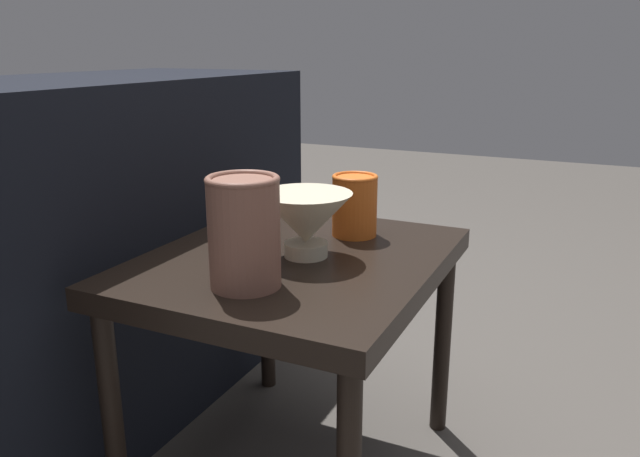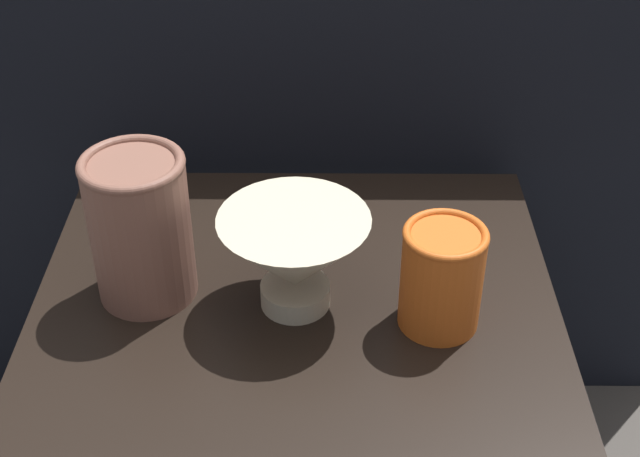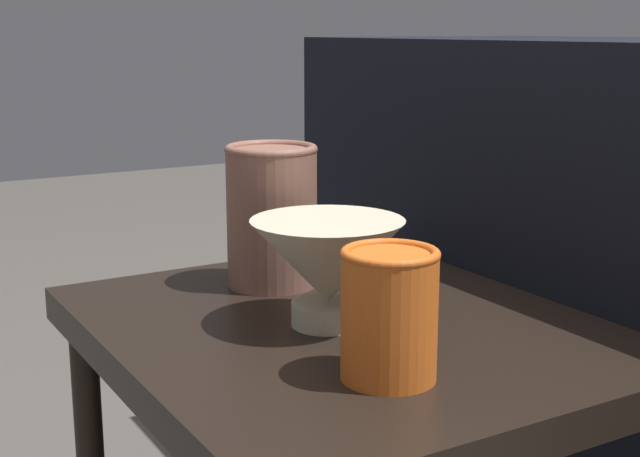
{
  "view_description": "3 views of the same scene",
  "coord_description": "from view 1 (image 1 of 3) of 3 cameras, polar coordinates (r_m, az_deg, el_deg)",
  "views": [
    {
      "loc": [
        -0.97,
        -0.5,
        0.83
      ],
      "look_at": [
        0.0,
        -0.05,
        0.52
      ],
      "focal_mm": 35.0,
      "sensor_mm": 36.0,
      "label": 1
    },
    {
      "loc": [
        0.03,
        -0.8,
        1.14
      ],
      "look_at": [
        0.03,
        0.01,
        0.55
      ],
      "focal_mm": 50.0,
      "sensor_mm": 36.0,
      "label": 2
    },
    {
      "loc": [
        0.8,
        -0.5,
        0.79
      ],
      "look_at": [
        -0.02,
        -0.02,
        0.57
      ],
      "focal_mm": 50.0,
      "sensor_mm": 36.0,
      "label": 3
    }
  ],
  "objects": [
    {
      "name": "bowl",
      "position": [
        1.12,
        -1.31,
        0.8
      ],
      "size": [
        0.17,
        0.17,
        0.12
      ],
      "color": "beige",
      "rests_on": "table"
    },
    {
      "name": "couch_backdrop",
      "position": [
        1.5,
        -21.24,
        -2.28
      ],
      "size": [
        1.23,
        0.5,
        0.77
      ],
      "color": "black",
      "rests_on": "ground_plane"
    },
    {
      "name": "vase_colorful_right",
      "position": [
        1.25,
        3.19,
        2.23
      ],
      "size": [
        0.09,
        0.09,
        0.12
      ],
      "color": "orange",
      "rests_on": "table"
    },
    {
      "name": "vase_textured_left",
      "position": [
        0.98,
        -6.93,
        -0.18
      ],
      "size": [
        0.12,
        0.12,
        0.18
      ],
      "color": "brown",
      "rests_on": "table"
    },
    {
      "name": "table",
      "position": [
        1.17,
        -2.24,
        -4.94
      ],
      "size": [
        0.61,
        0.51,
        0.47
      ],
      "color": "black",
      "rests_on": "ground_plane"
    }
  ]
}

